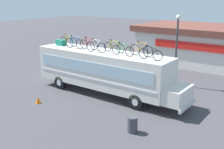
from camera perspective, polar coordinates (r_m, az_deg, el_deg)
ground_plane at (r=20.28m, az=-2.04°, el=-3.91°), size 120.00×120.00×0.00m
bus at (r=19.60m, az=-1.56°, el=1.00°), size 11.76×2.51×3.12m
luggage_bag_1 at (r=22.26m, az=-10.56°, el=6.50°), size 0.72×0.44×0.44m
rooftop_bicycle_1 at (r=21.84m, az=-9.00°, el=6.85°), size 1.77×0.44×0.94m
rooftop_bicycle_2 at (r=20.75m, az=-7.77°, el=6.45°), size 1.76×0.44×0.96m
rooftop_bicycle_3 at (r=20.27m, az=-4.86°, el=6.25°), size 1.67×0.44×0.90m
rooftop_bicycle_4 at (r=19.15m, az=-3.31°, el=5.78°), size 1.70×0.44×0.96m
rooftop_bicycle_5 at (r=19.13m, az=0.41°, el=5.70°), size 1.74×0.44×0.87m
rooftop_bicycle_6 at (r=18.08m, az=2.22°, el=5.09°), size 1.71×0.44×0.87m
rooftop_bicycle_7 at (r=17.96m, az=6.06°, el=5.05°), size 1.72×0.44×0.97m
rooftop_bicycle_8 at (r=16.94m, az=7.93°, el=4.22°), size 1.65×0.44×0.89m
roadside_building at (r=30.64m, az=18.73°, el=5.91°), size 13.57×8.30×3.90m
trash_bin at (r=14.65m, az=4.26°, el=-10.27°), size 0.54×0.54×0.85m
traffic_cone at (r=19.02m, az=-15.04°, el=-5.12°), size 0.36×0.36×0.45m
street_lamp at (r=21.88m, az=13.24°, el=6.54°), size 0.36×0.36×5.53m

